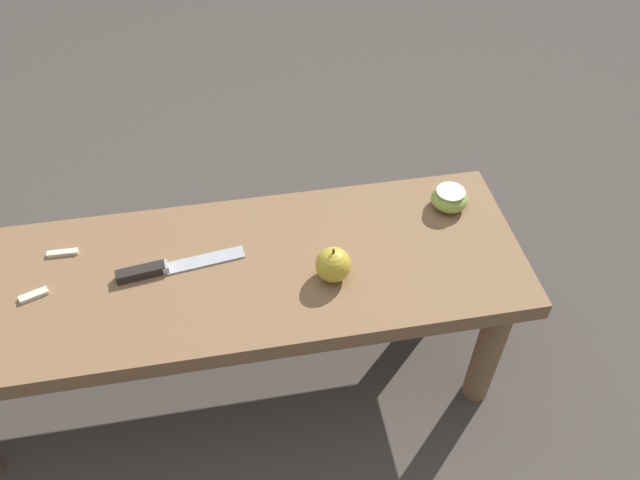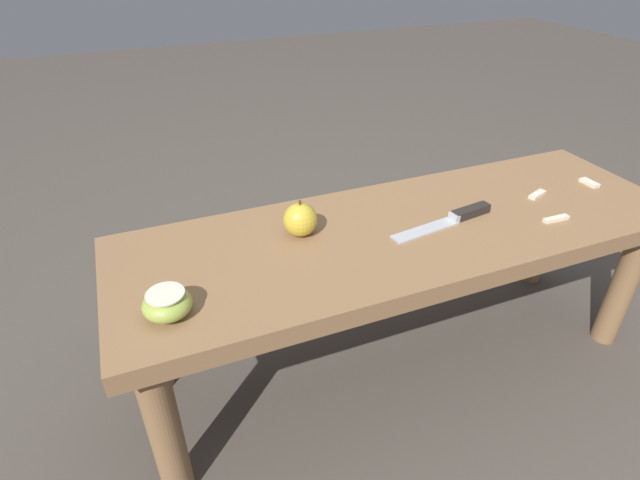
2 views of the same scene
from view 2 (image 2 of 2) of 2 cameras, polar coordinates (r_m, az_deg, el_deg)
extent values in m
plane|color=#4C443D|center=(1.32, 8.39, -13.27)|extent=(8.00, 8.00, 0.00)
cube|color=olive|center=(1.08, 9.97, 0.66)|extent=(1.24, 0.40, 0.04)
cylinder|color=olive|center=(1.60, 24.08, 1.11)|extent=(0.06, 0.06, 0.36)
cylinder|color=olive|center=(1.19, -19.06, -9.53)|extent=(0.06, 0.06, 0.36)
cylinder|color=olive|center=(1.46, 31.40, -4.35)|extent=(0.06, 0.06, 0.36)
cylinder|color=olive|center=(0.99, -17.32, -19.96)|extent=(0.06, 0.06, 0.36)
cube|color=#B7BABF|center=(1.06, 11.93, 1.14)|extent=(0.16, 0.05, 0.00)
cube|color=#B7BABF|center=(1.11, 15.08, 2.50)|extent=(0.02, 0.03, 0.02)
cube|color=#282321|center=(1.14, 16.83, 3.12)|extent=(0.10, 0.04, 0.02)
sphere|color=gold|center=(1.01, -2.27, 2.36)|extent=(0.07, 0.07, 0.07)
cylinder|color=#4C3319|center=(0.99, -2.32, 4.22)|extent=(0.00, 0.00, 0.01)
ellipsoid|color=#9EB747|center=(0.85, -17.06, -7.04)|extent=(0.08, 0.08, 0.05)
cylinder|color=silver|center=(0.84, -17.30, -5.91)|extent=(0.06, 0.06, 0.00)
cube|color=silver|center=(1.19, 25.37, 2.21)|extent=(0.06, 0.02, 0.01)
cube|color=silver|center=(1.40, 28.42, 5.79)|extent=(0.02, 0.05, 0.01)
cube|color=silver|center=(1.28, 23.59, 4.79)|extent=(0.06, 0.03, 0.01)
camera|label=1|loc=(1.71, -8.70, 45.79)|focal=35.00mm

